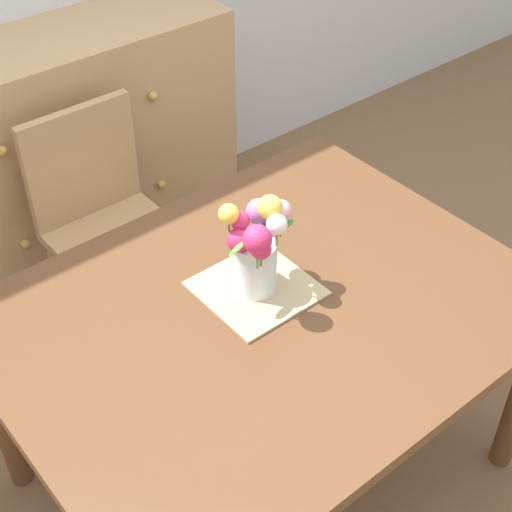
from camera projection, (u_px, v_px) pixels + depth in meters
The scene contains 6 objects.
ground_plane at pixel (264, 468), 2.51m from camera, with size 12.00×12.00×0.00m, color brown.
dining_table at pixel (265, 329), 2.10m from camera, with size 1.42×1.10×0.73m.
chair_far at pixel (105, 215), 2.71m from camera, with size 0.42×0.42×0.90m.
dresser at pixel (63, 161), 3.01m from camera, with size 1.40×0.47×1.00m.
placemat at pixel (256, 288), 2.09m from camera, with size 0.29×0.29×0.01m, color tan.
flower_vase at pixel (257, 243), 1.99m from camera, with size 0.22×0.20×0.28m.
Camera 1 is at (-0.96, -1.12, 2.15)m, focal length 53.62 mm.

